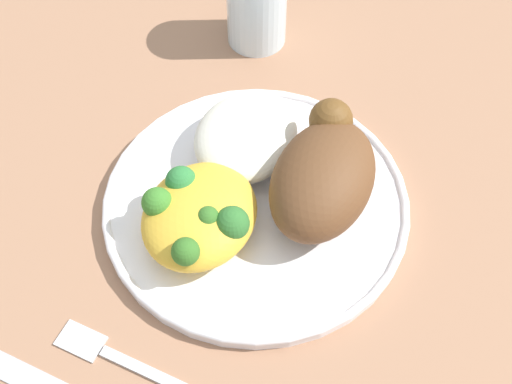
% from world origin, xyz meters
% --- Properties ---
extents(ground_plane, '(2.00, 2.00, 0.00)m').
position_xyz_m(ground_plane, '(0.00, 0.00, 0.00)').
color(ground_plane, '#A07153').
extents(plate, '(0.25, 0.25, 0.01)m').
position_xyz_m(plate, '(0.00, 0.00, 0.01)').
color(plate, white).
rests_on(plate, ground_plane).
extents(roasted_chicken, '(0.13, 0.08, 0.06)m').
position_xyz_m(roasted_chicken, '(0.02, -0.05, 0.05)').
color(roasted_chicken, brown).
rests_on(roasted_chicken, plate).
extents(rice_pile, '(0.10, 0.09, 0.04)m').
position_xyz_m(rice_pile, '(0.04, 0.03, 0.03)').
color(rice_pile, silver).
rests_on(rice_pile, plate).
extents(mac_cheese_with_broccoli, '(0.10, 0.09, 0.05)m').
position_xyz_m(mac_cheese_with_broccoli, '(-0.04, 0.03, 0.04)').
color(mac_cheese_with_broccoli, gold).
rests_on(mac_cheese_with_broccoli, plate).
extents(fork, '(0.02, 0.14, 0.01)m').
position_xyz_m(fork, '(-0.16, 0.03, 0.00)').
color(fork, silver).
rests_on(fork, ground_plane).
extents(water_glass, '(0.06, 0.06, 0.09)m').
position_xyz_m(water_glass, '(0.19, 0.08, 0.05)').
color(water_glass, silver).
rests_on(water_glass, ground_plane).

